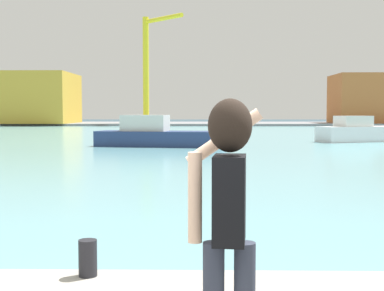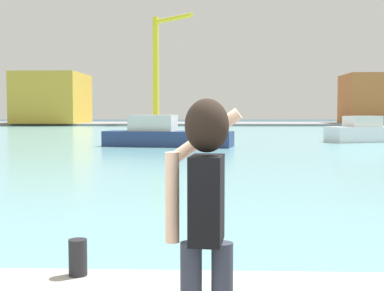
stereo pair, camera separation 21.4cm
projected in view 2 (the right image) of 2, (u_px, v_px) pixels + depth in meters
The scene contains 10 objects.
ground_plane at pixel (208, 135), 53.47m from camera, with size 220.00×220.00×0.00m, color #334751.
harbor_water at pixel (208, 134), 55.47m from camera, with size 140.00×100.00×0.02m, color #6BA8B2.
far_shore_dock at pixel (210, 124), 95.34m from camera, with size 140.00×20.00×0.38m, color gray.
person_photographer at pixel (205, 205), 3.38m from camera, with size 0.53×0.56×1.74m.
harbor_bollard at pixel (78, 257), 5.37m from camera, with size 0.19×0.19×0.37m, color black.
boat_moored at pixel (165, 135), 35.06m from camera, with size 8.74×3.85×2.07m.
boat_moored_2 at pixel (371, 132), 40.45m from camera, with size 7.59×4.71×1.98m.
warehouse_left at pixel (53, 98), 92.01m from camera, with size 10.75×13.65×8.56m, color gold.
warehouse_right at pixel (379, 99), 91.69m from camera, with size 11.71×10.44×8.41m, color #B26633.
port_crane at pixel (159, 61), 88.60m from camera, with size 7.08×7.04×17.77m.
Camera 2 is at (0.55, -3.45, 2.29)m, focal length 49.66 mm.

